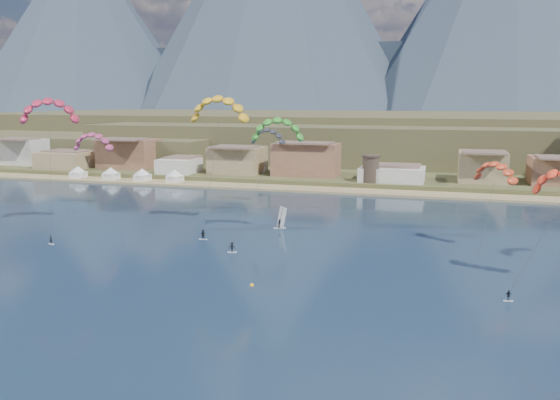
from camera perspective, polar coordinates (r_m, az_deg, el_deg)
name	(u,v)px	position (r m, az deg, el deg)	size (l,w,h in m)	color
ground	(207,322)	(72.69, -7.35, -12.04)	(2400.00, 2400.00, 0.00)	#0E2333
beach	(350,191)	(171.87, 7.03, 0.89)	(2200.00, 12.00, 0.90)	tan
land	(422,126)	(622.69, 14.06, 7.17)	(2200.00, 900.00, 4.00)	brown
foothills	(438,137)	(294.55, 15.54, 6.09)	(940.00, 210.00, 18.00)	brown
mountain_ridge	(425,15)	(894.66, 14.33, 17.58)	(2060.00, 480.00, 400.00)	#2B3548
town	(243,157)	(196.51, -3.74, 4.36)	(400.00, 24.00, 12.00)	silver
watchtower	(371,168)	(178.16, 9.09, 3.15)	(5.82, 5.82, 8.60)	#47382D
beach_tents	(126,171)	(198.51, -15.23, 2.84)	(43.40, 6.40, 5.00)	white
kitesurfer_red	(49,107)	(126.75, -22.19, 8.67)	(13.92, 16.33, 29.51)	silver
kitesurfer_yellow	(219,105)	(119.54, -6.15, 9.42)	(13.31, 13.49, 29.35)	silver
kitesurfer_green	(277,127)	(111.12, -0.29, 7.38)	(11.28, 17.16, 26.11)	silver
distant_kite_pink	(93,139)	(149.77, -18.29, 5.88)	(10.97, 6.99, 20.94)	#262626
distant_kite_dark	(268,133)	(146.53, -1.24, 6.69)	(9.58, 5.98, 21.67)	#262626
distant_kite_orange	(495,169)	(109.05, 20.80, 2.97)	(8.87, 7.99, 18.03)	#262626
windsurfer	(280,222)	(121.91, 0.05, -2.19)	(2.69, 2.95, 4.63)	silver
buoy	(252,285)	(85.23, -2.83, -8.53)	(0.63, 0.63, 0.63)	#FFAF1A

